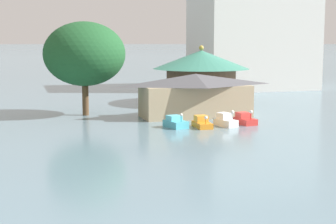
{
  "coord_description": "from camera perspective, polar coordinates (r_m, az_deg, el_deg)",
  "views": [
    {
      "loc": [
        -7.42,
        -20.21,
        9.15
      ],
      "look_at": [
        5.0,
        22.94,
        2.91
      ],
      "focal_mm": 56.08,
      "sensor_mm": 36.0,
      "label": 1
    }
  ],
  "objects": [
    {
      "name": "background_building_block",
      "position": [
        99.81,
        9.13,
        8.73
      ],
      "size": [
        21.34,
        15.37,
        21.44
      ],
      "color": "silver",
      "rests_on": "ground"
    },
    {
      "name": "pedal_boat_cyan",
      "position": [
        54.73,
        0.81,
        -1.17
      ],
      "size": [
        2.29,
        2.96,
        1.62
      ],
      "rotation": [
        0.0,
        0.0,
        -1.29
      ],
      "color": "#4CB7CC",
      "rests_on": "ground"
    },
    {
      "name": "shoreline_tree_mid",
      "position": [
        63.84,
        -9.07,
        6.25
      ],
      "size": [
        9.8,
        9.8,
        11.27
      ],
      "color": "brown",
      "rests_on": "ground"
    },
    {
      "name": "pedal_boat_white",
      "position": [
        55.98,
        6.25,
        -0.95
      ],
      "size": [
        2.06,
        2.93,
        1.82
      ],
      "rotation": [
        0.0,
        0.0,
        -1.26
      ],
      "color": "white",
      "rests_on": "ground"
    },
    {
      "name": "green_roof_pavilion",
      "position": [
        75.23,
        3.61,
        4.28
      ],
      "size": [
        13.74,
        13.74,
        8.3
      ],
      "color": "brown",
      "rests_on": "ground"
    },
    {
      "name": "pedal_boat_orange",
      "position": [
        54.87,
        3.7,
        -1.19
      ],
      "size": [
        1.48,
        2.92,
        1.4
      ],
      "rotation": [
        0.0,
        0.0,
        -1.58
      ],
      "color": "orange",
      "rests_on": "ground"
    },
    {
      "name": "pedal_boat_red",
      "position": [
        57.59,
        8.31,
        -0.8
      ],
      "size": [
        1.93,
        3.03,
        1.69
      ],
      "rotation": [
        0.0,
        0.0,
        -1.41
      ],
      "color": "red",
      "rests_on": "ground"
    },
    {
      "name": "boathouse",
      "position": [
        62.25,
        2.99,
        1.93
      ],
      "size": [
        13.75,
        6.05,
        5.11
      ],
      "color": "tan",
      "rests_on": "ground"
    }
  ]
}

